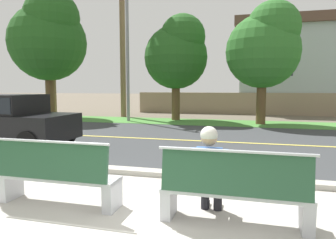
{
  "coord_description": "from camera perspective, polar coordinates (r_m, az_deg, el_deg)",
  "views": [
    {
      "loc": [
        1.44,
        -3.33,
        1.75
      ],
      "look_at": [
        -0.4,
        3.55,
        1.0
      ],
      "focal_mm": 32.91,
      "sensor_mm": 36.0,
      "label": 1
    }
  ],
  "objects": [
    {
      "name": "car_black_near",
      "position": [
        10.29,
        -28.52,
        0.28
      ],
      "size": [
        4.3,
        1.86,
        1.54
      ],
      "color": "black",
      "rests_on": "ground_plane"
    },
    {
      "name": "street_asphalt",
      "position": [
        10.08,
        6.53,
        -4.0
      ],
      "size": [
        52.0,
        8.0,
        0.01
      ],
      "primitive_type": "cube",
      "color": "#383A3D",
      "rests_on": "ground_plane"
    },
    {
      "name": "shade_tree_far_left",
      "position": [
        18.78,
        -21.18,
        14.11
      ],
      "size": [
        4.22,
        4.22,
        6.97
      ],
      "color": "brown",
      "rests_on": "ground_plane"
    },
    {
      "name": "ground_plane",
      "position": [
        11.55,
        7.62,
        -2.76
      ],
      "size": [
        140.0,
        140.0,
        0.0
      ],
      "primitive_type": "plane",
      "color": "#665B4C"
    },
    {
      "name": "sidewalk_pavement",
      "position": [
        4.36,
        -5.91,
        -17.6
      ],
      "size": [
        44.0,
        3.6,
        0.01
      ],
      "primitive_type": "cube",
      "color": "#B7B2A8",
      "rests_on": "ground_plane"
    },
    {
      "name": "shade_tree_left",
      "position": [
        16.39,
        1.79,
        12.28
      ],
      "size": [
        3.31,
        3.31,
        5.46
      ],
      "color": "brown",
      "rests_on": "ground_plane"
    },
    {
      "name": "bench_right",
      "position": [
        4.02,
        12.13,
        -12.84
      ],
      "size": [
        1.86,
        0.48,
        1.01
      ],
      "color": "silver",
      "rests_on": "ground_plane"
    },
    {
      "name": "bench_left",
      "position": [
        4.85,
        -20.04,
        -9.81
      ],
      "size": [
        1.86,
        0.48,
        1.01
      ],
      "color": "silver",
      "rests_on": "ground_plane"
    },
    {
      "name": "road_centre_line",
      "position": [
        10.08,
        6.53,
        -3.98
      ],
      "size": [
        48.0,
        0.14,
        0.01
      ],
      "primitive_type": "cube",
      "color": "#E0CC4C",
      "rests_on": "ground_plane"
    },
    {
      "name": "seated_person_blue",
      "position": [
        4.15,
        7.68,
        -9.02
      ],
      "size": [
        0.52,
        0.68,
        1.25
      ],
      "color": "black",
      "rests_on": "ground_plane"
    },
    {
      "name": "house_across_street",
      "position": [
        24.01,
        25.08,
        8.81
      ],
      "size": [
        10.38,
        6.91,
        6.23
      ],
      "color": "#A3ADB2",
      "rests_on": "ground_plane"
    },
    {
      "name": "shade_tree_centre",
      "position": [
        15.22,
        17.58,
        12.89
      ],
      "size": [
        3.41,
        3.41,
        5.62
      ],
      "color": "brown",
      "rests_on": "ground_plane"
    },
    {
      "name": "streetlamp",
      "position": [
        16.41,
        -7.3,
        15.38
      ],
      "size": [
        0.24,
        2.1,
        7.84
      ],
      "color": "gray",
      "rests_on": "ground_plane"
    },
    {
      "name": "far_verge_grass",
      "position": [
        15.39,
        9.48,
        -0.58
      ],
      "size": [
        48.0,
        2.8,
        0.02
      ],
      "primitive_type": "cube",
      "color": "#478438",
      "rests_on": "ground_plane"
    },
    {
      "name": "garden_wall",
      "position": [
        20.47,
        12.3,
        2.92
      ],
      "size": [
        13.0,
        0.36,
        1.4
      ],
      "primitive_type": "cube",
      "color": "gray",
      "rests_on": "ground_plane"
    },
    {
      "name": "curb_edge",
      "position": [
        6.09,
        0.72,
        -10.13
      ],
      "size": [
        44.0,
        0.3,
        0.11
      ],
      "primitive_type": "cube",
      "color": "#ADA89E",
      "rests_on": "ground_plane"
    }
  ]
}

